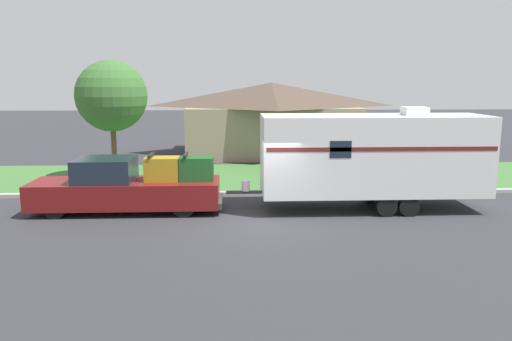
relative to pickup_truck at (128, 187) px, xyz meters
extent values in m
plane|color=#2D2D33|center=(4.53, -1.45, -0.86)|extent=(120.00, 120.00, 0.00)
cube|color=#999993|center=(4.53, 2.30, -0.79)|extent=(80.00, 0.30, 0.14)
cube|color=#3D6B33|center=(4.53, 5.95, -0.85)|extent=(80.00, 7.00, 0.03)
cube|color=gray|center=(5.94, 13.50, 0.59)|extent=(9.93, 6.63, 2.91)
pyramid|color=#4C3D33|center=(5.94, 13.50, 2.75)|extent=(10.73, 7.16, 1.41)
cube|color=#4C3828|center=(5.94, 10.21, 0.19)|extent=(1.00, 0.06, 2.10)
cylinder|color=black|center=(-2.23, -0.78, -0.46)|extent=(0.81, 0.28, 0.81)
cylinder|color=black|center=(-2.23, 0.78, -0.46)|extent=(0.81, 0.28, 0.81)
cylinder|color=black|center=(1.96, -0.78, -0.46)|extent=(0.81, 0.28, 0.81)
cylinder|color=black|center=(1.96, 0.78, -0.46)|extent=(0.81, 0.28, 0.81)
cube|color=maroon|center=(-1.40, 0.00, -0.21)|extent=(3.68, 1.92, 0.86)
cube|color=#19232D|center=(-0.74, 0.00, 0.61)|extent=(1.92, 1.77, 0.78)
cube|color=maroon|center=(1.77, 0.00, -0.21)|extent=(2.66, 1.92, 0.86)
cube|color=#333333|center=(3.16, 0.00, -0.52)|extent=(0.12, 1.73, 0.20)
cube|color=olive|center=(1.19, 0.00, 0.62)|extent=(1.15, 0.81, 0.80)
cube|color=black|center=(0.82, 0.00, 1.10)|extent=(0.10, 0.89, 0.08)
cube|color=#194C1E|center=(2.36, 0.00, 0.62)|extent=(1.15, 0.81, 0.80)
cube|color=black|center=(1.99, 0.00, 1.10)|extent=(0.10, 0.89, 0.08)
cylinder|color=black|center=(8.69, -1.02, -0.52)|extent=(0.68, 0.22, 0.68)
cylinder|color=black|center=(8.69, 1.02, -0.52)|extent=(0.68, 0.22, 0.68)
cylinder|color=black|center=(9.44, -1.02, -0.52)|extent=(0.68, 0.22, 0.68)
cylinder|color=black|center=(9.44, 1.02, -0.52)|extent=(0.68, 0.22, 0.68)
cube|color=silver|center=(8.45, 0.00, 1.08)|extent=(7.70, 2.32, 2.70)
cube|color=#5B1E1E|center=(8.45, -1.17, 1.41)|extent=(7.54, 0.01, 0.14)
cube|color=#383838|center=(3.97, 0.00, -0.22)|extent=(1.24, 0.12, 0.10)
cylinder|color=silver|center=(4.04, 0.00, 0.01)|extent=(0.28, 0.28, 0.36)
cube|color=silver|center=(9.83, 0.00, 2.56)|extent=(0.80, 0.68, 0.28)
cube|color=#19232D|center=(7.06, -1.17, 1.41)|extent=(0.70, 0.01, 0.56)
cylinder|color=brown|center=(7.96, 3.40, -0.34)|extent=(0.09, 0.09, 1.04)
cube|color=silver|center=(7.96, 3.40, 0.29)|extent=(0.48, 0.20, 0.22)
cylinder|color=brown|center=(-1.78, 5.77, 0.43)|extent=(0.24, 0.24, 2.58)
sphere|color=#38662D|center=(-1.78, 5.77, 2.91)|extent=(3.16, 3.16, 3.16)
camera|label=1|loc=(3.63, -16.86, 3.61)|focal=35.00mm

